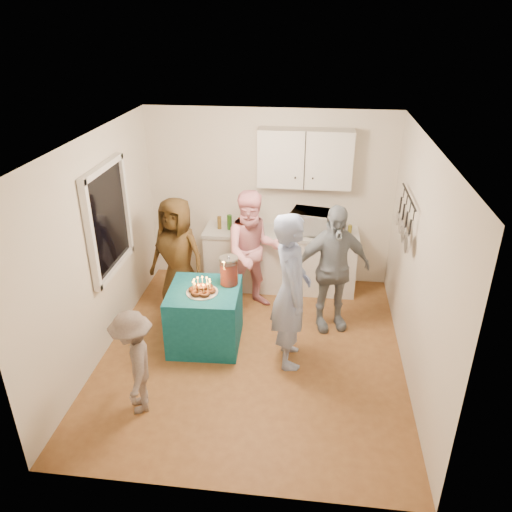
# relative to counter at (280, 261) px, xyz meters

# --- Properties ---
(floor) EXTENTS (4.00, 4.00, 0.00)m
(floor) POSITION_rel_counter_xyz_m (-0.20, -1.70, -0.43)
(floor) COLOR brown
(floor) RESTS_ON ground
(ceiling) EXTENTS (4.00, 4.00, 0.00)m
(ceiling) POSITION_rel_counter_xyz_m (-0.20, -1.70, 2.17)
(ceiling) COLOR white
(ceiling) RESTS_ON floor
(back_wall) EXTENTS (3.60, 3.60, 0.00)m
(back_wall) POSITION_rel_counter_xyz_m (-0.20, 0.30, 0.87)
(back_wall) COLOR silver
(back_wall) RESTS_ON floor
(left_wall) EXTENTS (4.00, 4.00, 0.00)m
(left_wall) POSITION_rel_counter_xyz_m (-2.00, -1.70, 0.87)
(left_wall) COLOR silver
(left_wall) RESTS_ON floor
(right_wall) EXTENTS (4.00, 4.00, 0.00)m
(right_wall) POSITION_rel_counter_xyz_m (1.60, -1.70, 0.87)
(right_wall) COLOR silver
(right_wall) RESTS_ON floor
(window_night) EXTENTS (0.04, 1.00, 1.20)m
(window_night) POSITION_rel_counter_xyz_m (-1.97, -1.40, 1.12)
(window_night) COLOR black
(window_night) RESTS_ON left_wall
(counter) EXTENTS (2.20, 0.58, 0.86)m
(counter) POSITION_rel_counter_xyz_m (0.00, 0.00, 0.00)
(counter) COLOR white
(counter) RESTS_ON floor
(countertop) EXTENTS (2.24, 0.62, 0.05)m
(countertop) POSITION_rel_counter_xyz_m (0.00, -0.00, 0.46)
(countertop) COLOR beige
(countertop) RESTS_ON counter
(upper_cabinet) EXTENTS (1.30, 0.30, 0.80)m
(upper_cabinet) POSITION_rel_counter_xyz_m (0.30, 0.15, 1.52)
(upper_cabinet) COLOR white
(upper_cabinet) RESTS_ON back_wall
(pot_rack) EXTENTS (0.12, 1.00, 0.60)m
(pot_rack) POSITION_rel_counter_xyz_m (1.52, -1.00, 1.17)
(pot_rack) COLOR black
(pot_rack) RESTS_ON right_wall
(microwave) EXTENTS (0.66, 0.51, 0.33)m
(microwave) POSITION_rel_counter_xyz_m (0.45, 0.00, 0.64)
(microwave) COLOR white
(microwave) RESTS_ON countertop
(party_table) EXTENTS (0.89, 0.89, 0.76)m
(party_table) POSITION_rel_counter_xyz_m (-0.81, -1.55, -0.05)
(party_table) COLOR #105A6A
(party_table) RESTS_ON floor
(donut_cake) EXTENTS (0.38, 0.38, 0.18)m
(donut_cake) POSITION_rel_counter_xyz_m (-0.81, -1.62, 0.42)
(donut_cake) COLOR #381C0C
(donut_cake) RESTS_ON party_table
(punch_jar) EXTENTS (0.22, 0.22, 0.34)m
(punch_jar) POSITION_rel_counter_xyz_m (-0.53, -1.37, 0.50)
(punch_jar) COLOR red
(punch_jar) RESTS_ON party_table
(man_birthday) EXTENTS (0.55, 0.75, 1.88)m
(man_birthday) POSITION_rel_counter_xyz_m (0.25, -1.77, 0.51)
(man_birthday) COLOR #91A3D3
(man_birthday) RESTS_ON floor
(woman_back_left) EXTENTS (0.92, 0.73, 1.64)m
(woman_back_left) POSITION_rel_counter_xyz_m (-1.33, -0.81, 0.39)
(woman_back_left) COLOR brown
(woman_back_left) RESTS_ON floor
(woman_back_center) EXTENTS (0.99, 0.87, 1.71)m
(woman_back_center) POSITION_rel_counter_xyz_m (-0.33, -0.62, 0.42)
(woman_back_center) COLOR pink
(woman_back_center) RESTS_ON floor
(woman_back_right) EXTENTS (1.07, 0.69, 1.70)m
(woman_back_right) POSITION_rel_counter_xyz_m (0.72, -0.99, 0.42)
(woman_back_right) COLOR #0F2133
(woman_back_right) RESTS_ON floor
(child_near_left) EXTENTS (0.65, 0.85, 1.16)m
(child_near_left) POSITION_rel_counter_xyz_m (-1.26, -2.78, 0.15)
(child_near_left) COLOR #61534E
(child_near_left) RESTS_ON floor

